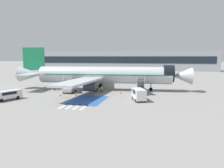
{
  "coord_description": "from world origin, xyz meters",
  "views": [
    {
      "loc": [
        13.63,
        -51.36,
        8.09
      ],
      "look_at": [
        3.6,
        -3.68,
        1.98
      ],
      "focal_mm": 35.0,
      "sensor_mm": 36.0,
      "label": 1
    }
  ],
  "objects_px": {
    "boarding_stairs_forward": "(141,89)",
    "fuel_tanker": "(93,75)",
    "traffic_cone_2": "(60,95)",
    "airliner": "(102,75)",
    "service_van_1": "(139,94)",
    "traffic_cone_1": "(121,92)",
    "ground_crew_0": "(94,88)",
    "terminal_building": "(123,61)",
    "ground_crew_2": "(55,87)",
    "boarding_stairs_aft": "(70,88)",
    "ground_crew_1": "(102,89)",
    "service_van_0": "(7,94)",
    "traffic_cone_0": "(76,94)"
  },
  "relations": [
    {
      "from": "traffic_cone_1",
      "to": "traffic_cone_2",
      "type": "relative_size",
      "value": 1.1
    },
    {
      "from": "boarding_stairs_forward",
      "to": "ground_crew_0",
      "type": "bearing_deg",
      "value": 173.31
    },
    {
      "from": "ground_crew_1",
      "to": "terminal_building",
      "type": "xyz_separation_m",
      "value": [
        -8.87,
        85.06,
        4.8
      ]
    },
    {
      "from": "ground_crew_0",
      "to": "traffic_cone_2",
      "type": "xyz_separation_m",
      "value": [
        -5.38,
        -6.55,
        -0.77
      ]
    },
    {
      "from": "fuel_tanker",
      "to": "terminal_building",
      "type": "relative_size",
      "value": 0.08
    },
    {
      "from": "boarding_stairs_aft",
      "to": "terminal_building",
      "type": "bearing_deg",
      "value": 87.14
    },
    {
      "from": "terminal_building",
      "to": "traffic_cone_1",
      "type": "bearing_deg",
      "value": -81.15
    },
    {
      "from": "traffic_cone_1",
      "to": "terminal_building",
      "type": "distance_m",
      "value": 86.63
    },
    {
      "from": "boarding_stairs_forward",
      "to": "traffic_cone_0",
      "type": "height_order",
      "value": "boarding_stairs_forward"
    },
    {
      "from": "service_van_1",
      "to": "ground_crew_0",
      "type": "distance_m",
      "value": 13.6
    },
    {
      "from": "boarding_stairs_aft",
      "to": "traffic_cone_2",
      "type": "distance_m",
      "value": 4.99
    },
    {
      "from": "airliner",
      "to": "ground_crew_0",
      "type": "xyz_separation_m",
      "value": [
        -1.0,
        -3.39,
        -2.66
      ]
    },
    {
      "from": "ground_crew_0",
      "to": "traffic_cone_1",
      "type": "distance_m",
      "value": 6.49
    },
    {
      "from": "airliner",
      "to": "service_van_1",
      "type": "bearing_deg",
      "value": 37.14
    },
    {
      "from": "airliner",
      "to": "ground_crew_0",
      "type": "relative_size",
      "value": 24.44
    },
    {
      "from": "service_van_1",
      "to": "traffic_cone_1",
      "type": "bearing_deg",
      "value": -75.54
    },
    {
      "from": "boarding_stairs_aft",
      "to": "ground_crew_2",
      "type": "height_order",
      "value": "boarding_stairs_aft"
    },
    {
      "from": "boarding_stairs_aft",
      "to": "terminal_building",
      "type": "distance_m",
      "value": 86.19
    },
    {
      "from": "traffic_cone_1",
      "to": "ground_crew_1",
      "type": "bearing_deg",
      "value": 175.31
    },
    {
      "from": "traffic_cone_0",
      "to": "traffic_cone_2",
      "type": "bearing_deg",
      "value": -157.54
    },
    {
      "from": "boarding_stairs_aft",
      "to": "service_van_1",
      "type": "relative_size",
      "value": 1.14
    },
    {
      "from": "boarding_stairs_aft",
      "to": "ground_crew_1",
      "type": "distance_m",
      "value": 7.23
    },
    {
      "from": "service_van_0",
      "to": "ground_crew_1",
      "type": "xyz_separation_m",
      "value": [
        15.14,
        11.97,
        -0.18
      ]
    },
    {
      "from": "service_van_1",
      "to": "ground_crew_1",
      "type": "relative_size",
      "value": 2.95
    },
    {
      "from": "service_van_0",
      "to": "traffic_cone_2",
      "type": "xyz_separation_m",
      "value": [
        7.81,
        6.06,
        -0.85
      ]
    },
    {
      "from": "airliner",
      "to": "ground_crew_2",
      "type": "bearing_deg",
      "value": -73.02
    },
    {
      "from": "service_van_0",
      "to": "ground_crew_2",
      "type": "relative_size",
      "value": 3.14
    },
    {
      "from": "service_van_1",
      "to": "ground_crew_2",
      "type": "relative_size",
      "value": 2.61
    },
    {
      "from": "traffic_cone_2",
      "to": "terminal_building",
      "type": "height_order",
      "value": "terminal_building"
    },
    {
      "from": "ground_crew_1",
      "to": "service_van_1",
      "type": "bearing_deg",
      "value": -61.78
    },
    {
      "from": "boarding_stairs_aft",
      "to": "airliner",
      "type": "bearing_deg",
      "value": 34.83
    },
    {
      "from": "boarding_stairs_forward",
      "to": "traffic_cone_2",
      "type": "xyz_separation_m",
      "value": [
        -16.09,
        -6.04,
        -0.75
      ]
    },
    {
      "from": "traffic_cone_1",
      "to": "terminal_building",
      "type": "xyz_separation_m",
      "value": [
        -13.3,
        85.43,
        5.45
      ]
    },
    {
      "from": "ground_crew_0",
      "to": "traffic_cone_0",
      "type": "distance_m",
      "value": 5.92
    },
    {
      "from": "ground_crew_1",
      "to": "terminal_building",
      "type": "height_order",
      "value": "terminal_building"
    },
    {
      "from": "service_van_0",
      "to": "ground_crew_2",
      "type": "xyz_separation_m",
      "value": [
        3.66,
        11.96,
        -0.05
      ]
    },
    {
      "from": "ground_crew_2",
      "to": "traffic_cone_2",
      "type": "xyz_separation_m",
      "value": [
        4.15,
        -5.9,
        -0.8
      ]
    },
    {
      "from": "service_van_0",
      "to": "traffic_cone_2",
      "type": "height_order",
      "value": "service_van_0"
    },
    {
      "from": "ground_crew_2",
      "to": "traffic_cone_1",
      "type": "bearing_deg",
      "value": 69.43
    },
    {
      "from": "boarding_stairs_forward",
      "to": "ground_crew_2",
      "type": "relative_size",
      "value": 2.98
    },
    {
      "from": "service_van_1",
      "to": "ground_crew_2",
      "type": "xyz_separation_m",
      "value": [
        -20.51,
        7.38,
        -0.27
      ]
    },
    {
      "from": "ground_crew_0",
      "to": "terminal_building",
      "type": "bearing_deg",
      "value": -112.86
    },
    {
      "from": "terminal_building",
      "to": "service_van_0",
      "type": "bearing_deg",
      "value": -93.7
    },
    {
      "from": "boarding_stairs_aft",
      "to": "fuel_tanker",
      "type": "bearing_deg",
      "value": 92.28
    },
    {
      "from": "boarding_stairs_aft",
      "to": "traffic_cone_2",
      "type": "bearing_deg",
      "value": -95.92
    },
    {
      "from": "boarding_stairs_aft",
      "to": "traffic_cone_0",
      "type": "height_order",
      "value": "boarding_stairs_aft"
    },
    {
      "from": "boarding_stairs_forward",
      "to": "traffic_cone_1",
      "type": "bearing_deg",
      "value": -177.43
    },
    {
      "from": "boarding_stairs_aft",
      "to": "service_van_0",
      "type": "relative_size",
      "value": 0.95
    },
    {
      "from": "ground_crew_0",
      "to": "terminal_building",
      "type": "distance_m",
      "value": 84.84
    },
    {
      "from": "boarding_stairs_forward",
      "to": "fuel_tanker",
      "type": "bearing_deg",
      "value": 121.3
    }
  ]
}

